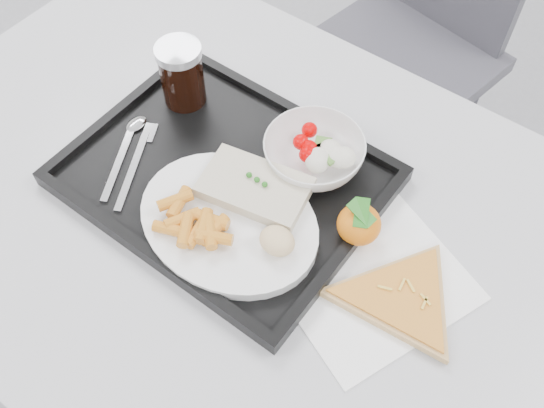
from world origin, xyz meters
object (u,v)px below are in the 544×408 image
Objects in this scene: cola_glass at (182,73)px; pizza_slice at (401,298)px; table at (247,233)px; salad_bowl at (314,153)px; chair at (417,16)px; tray at (225,178)px; tangerine at (359,224)px; dinner_plate at (229,222)px.

cola_glass is 0.48m from pizza_slice.
table is 7.89× the size of salad_bowl.
chair reaches higher than tray.
salad_bowl is 0.25m from cola_glass.
salad_bowl is 0.25m from pizza_slice.
tray is at bearing 159.05° from table.
tangerine is at bearing -28.16° from salad_bowl.
table is at bearing -20.95° from tray.
table is 4.44× the size of dinner_plate.
cola_glass reaches higher than table.
cola_glass is at bearing -176.61° from salad_bowl.
chair is 14.16× the size of tangerine.
tray is at bearing -29.27° from cola_glass.
pizza_slice is (0.37, -0.79, 0.22)m from chair.
pizza_slice is at bearing -2.57° from tray.
tangerine reaches higher than tray.
dinner_plate reaches higher than table.
salad_bowl is at bearing 73.10° from table.
chair is 6.11× the size of salad_bowl.
salad_bowl is 0.49× the size of pizza_slice.
tray is 0.31m from pizza_slice.
dinner_plate is 2.50× the size of cola_glass.
table is 1.29× the size of chair.
pizza_slice is at bearing -65.17° from chair.
tray is 0.14m from salad_bowl.
chair is 0.90m from pizza_slice.
cola_glass reaches higher than pizza_slice.
table is at bearing 97.07° from dinner_plate.
dinner_plate is at bearing -34.89° from cola_glass.
tangerine is 0.21× the size of pizza_slice.
chair is at bearing 97.73° from dinner_plate.
cola_glass is at bearing 150.73° from tray.
table is 0.17m from salad_bowl.
tangerine is at bearing 153.50° from pizza_slice.
tray is (-0.06, 0.02, 0.08)m from table.
cola_glass reaches higher than tray.
tangerine reaches higher than dinner_plate.
pizza_slice is (0.26, 0.01, 0.08)m from table.
dinner_plate is (0.01, -0.04, 0.09)m from table.
table is 0.82m from chair.
dinner_plate is at bearing -46.02° from tray.
table is at bearing -106.90° from salad_bowl.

